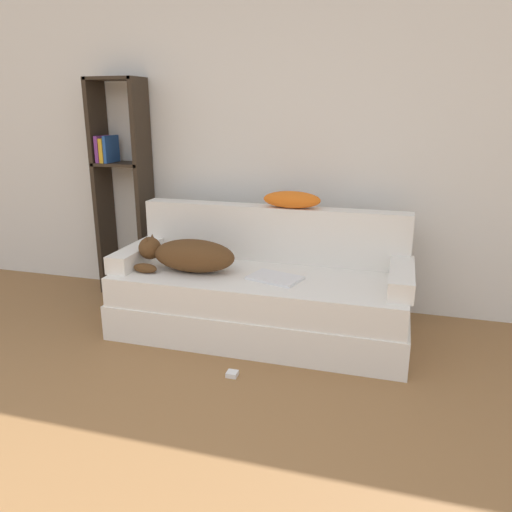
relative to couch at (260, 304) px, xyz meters
The scene contains 10 objects.
wall_back 1.35m from the couch, 107.73° to the left, with size 7.91×0.06×2.70m.
couch is the anchor object (origin of this frame).
couch_backrest 0.54m from the couch, 90.00° to the left, with size 1.93×0.15×0.40m.
couch_arm_left 0.95m from the couch, behind, with size 0.15×0.62×0.12m.
couch_arm_right 0.95m from the couch, ahead, with size 0.15×0.62×0.12m.
dog 0.59m from the couch, behind, with size 0.69×0.30×0.23m.
laptop 0.28m from the couch, 33.77° to the right, with size 0.37×0.30×0.02m.
throw_pillow 0.76m from the couch, 65.53° to the left, with size 0.40×0.18×0.12m.
bookshelf 1.59m from the couch, 158.49° to the left, with size 0.42×0.26×1.73m.
power_adapter 0.64m from the couch, 89.69° to the right, with size 0.06×0.06×0.03m.
Camera 1 is at (1.08, -0.76, 1.50)m, focal length 35.00 mm.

